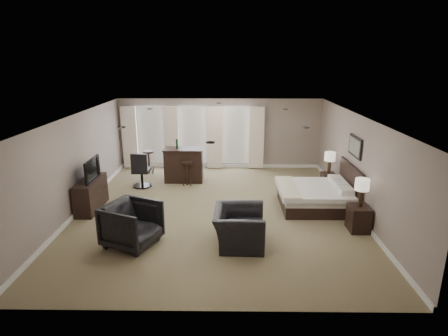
{
  "coord_description": "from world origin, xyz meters",
  "views": [
    {
      "loc": [
        0.33,
        -9.51,
        4.04
      ],
      "look_at": [
        0.2,
        0.4,
        1.1
      ],
      "focal_mm": 30.0,
      "sensor_mm": 36.0,
      "label": 1
    }
  ],
  "objects_px": {
    "tv": "(89,177)",
    "desk_chair": "(141,170)",
    "nightstand_far": "(328,182)",
    "armchair_near": "(239,221)",
    "lamp_far": "(329,163)",
    "dresser": "(91,194)",
    "bar_stool_right": "(187,173)",
    "lamp_near": "(361,193)",
    "nightstand_near": "(359,218)",
    "bar_counter": "(184,165)",
    "armchair_far": "(132,222)",
    "bar_stool_left": "(149,162)",
    "bed": "(310,186)"
  },
  "relations": [
    {
      "from": "nightstand_far",
      "to": "armchair_near",
      "type": "xyz_separation_m",
      "value": [
        -2.91,
        -3.63,
        0.28
      ]
    },
    {
      "from": "bar_stool_right",
      "to": "lamp_near",
      "type": "bearing_deg",
      "value": -36.36
    },
    {
      "from": "bar_counter",
      "to": "bar_stool_left",
      "type": "xyz_separation_m",
      "value": [
        -1.37,
        0.88,
        -0.16
      ]
    },
    {
      "from": "nightstand_near",
      "to": "lamp_near",
      "type": "relative_size",
      "value": 0.9
    },
    {
      "from": "lamp_far",
      "to": "dresser",
      "type": "relative_size",
      "value": 0.47
    },
    {
      "from": "dresser",
      "to": "bar_stool_left",
      "type": "distance_m",
      "value": 3.47
    },
    {
      "from": "lamp_near",
      "to": "armchair_far",
      "type": "bearing_deg",
      "value": -171.41
    },
    {
      "from": "nightstand_far",
      "to": "bar_stool_right",
      "type": "relative_size",
      "value": 0.68
    },
    {
      "from": "bar_stool_left",
      "to": "desk_chair",
      "type": "relative_size",
      "value": 0.72
    },
    {
      "from": "dresser",
      "to": "bar_counter",
      "type": "relative_size",
      "value": 1.11
    },
    {
      "from": "nightstand_near",
      "to": "tv",
      "type": "xyz_separation_m",
      "value": [
        -6.92,
        1.25,
        0.61
      ]
    },
    {
      "from": "bar_stool_left",
      "to": "desk_chair",
      "type": "distance_m",
      "value": 1.49
    },
    {
      "from": "dresser",
      "to": "bar_stool_right",
      "type": "relative_size",
      "value": 1.84
    },
    {
      "from": "armchair_far",
      "to": "desk_chair",
      "type": "bearing_deg",
      "value": 32.9
    },
    {
      "from": "lamp_near",
      "to": "bar_counter",
      "type": "xyz_separation_m",
      "value": [
        -4.65,
        3.72,
        -0.39
      ]
    },
    {
      "from": "lamp_near",
      "to": "armchair_far",
      "type": "relative_size",
      "value": 0.64
    },
    {
      "from": "armchair_far",
      "to": "nightstand_near",
      "type": "bearing_deg",
      "value": -58.17
    },
    {
      "from": "armchair_far",
      "to": "bed",
      "type": "bearing_deg",
      "value": -39.64
    },
    {
      "from": "lamp_near",
      "to": "dresser",
      "type": "distance_m",
      "value": 7.05
    },
    {
      "from": "tv",
      "to": "dresser",
      "type": "bearing_deg",
      "value": 0.0
    },
    {
      "from": "bar_counter",
      "to": "tv",
      "type": "bearing_deg",
      "value": -132.57
    },
    {
      "from": "lamp_far",
      "to": "armchair_near",
      "type": "relative_size",
      "value": 0.55
    },
    {
      "from": "nightstand_near",
      "to": "lamp_near",
      "type": "height_order",
      "value": "lamp_near"
    },
    {
      "from": "armchair_near",
      "to": "bar_counter",
      "type": "relative_size",
      "value": 0.96
    },
    {
      "from": "armchair_near",
      "to": "nightstand_near",
      "type": "bearing_deg",
      "value": -73.71
    },
    {
      "from": "bar_stool_right",
      "to": "desk_chair",
      "type": "relative_size",
      "value": 0.69
    },
    {
      "from": "bar_counter",
      "to": "bar_stool_right",
      "type": "height_order",
      "value": "bar_counter"
    },
    {
      "from": "dresser",
      "to": "armchair_far",
      "type": "xyz_separation_m",
      "value": [
        1.64,
        -2.04,
        0.12
      ]
    },
    {
      "from": "lamp_far",
      "to": "lamp_near",
      "type": "bearing_deg",
      "value": -90.0
    },
    {
      "from": "desk_chair",
      "to": "lamp_near",
      "type": "bearing_deg",
      "value": 153.03
    },
    {
      "from": "nightstand_far",
      "to": "lamp_far",
      "type": "distance_m",
      "value": 0.62
    },
    {
      "from": "bed",
      "to": "bar_counter",
      "type": "distance_m",
      "value": 4.39
    },
    {
      "from": "dresser",
      "to": "armchair_far",
      "type": "height_order",
      "value": "armchair_far"
    },
    {
      "from": "nightstand_near",
      "to": "armchair_far",
      "type": "relative_size",
      "value": 0.57
    },
    {
      "from": "nightstand_near",
      "to": "bar_counter",
      "type": "bearing_deg",
      "value": 141.34
    },
    {
      "from": "bed",
      "to": "desk_chair",
      "type": "distance_m",
      "value": 5.32
    },
    {
      "from": "armchair_far",
      "to": "tv",
      "type": "bearing_deg",
      "value": 62.03
    },
    {
      "from": "nightstand_near",
      "to": "bar_stool_left",
      "type": "bearing_deg",
      "value": 142.6
    },
    {
      "from": "tv",
      "to": "desk_chair",
      "type": "relative_size",
      "value": 0.89
    },
    {
      "from": "nightstand_near",
      "to": "tv",
      "type": "height_order",
      "value": "tv"
    },
    {
      "from": "bed",
      "to": "nightstand_far",
      "type": "height_order",
      "value": "bed"
    },
    {
      "from": "bed",
      "to": "bar_stool_left",
      "type": "height_order",
      "value": "bed"
    },
    {
      "from": "bed",
      "to": "armchair_far",
      "type": "bearing_deg",
      "value": -152.88
    },
    {
      "from": "lamp_near",
      "to": "lamp_far",
      "type": "distance_m",
      "value": 2.9
    },
    {
      "from": "nightstand_far",
      "to": "bar_stool_left",
      "type": "bearing_deg",
      "value": 164.21
    },
    {
      "from": "tv",
      "to": "bar_counter",
      "type": "xyz_separation_m",
      "value": [
        2.27,
        2.47,
        -0.34
      ]
    },
    {
      "from": "lamp_far",
      "to": "dresser",
      "type": "height_order",
      "value": "lamp_far"
    },
    {
      "from": "lamp_near",
      "to": "desk_chair",
      "type": "distance_m",
      "value": 6.73
    },
    {
      "from": "lamp_far",
      "to": "tv",
      "type": "bearing_deg",
      "value": -166.56
    },
    {
      "from": "bed",
      "to": "dresser",
      "type": "relative_size",
      "value": 1.33
    }
  ]
}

